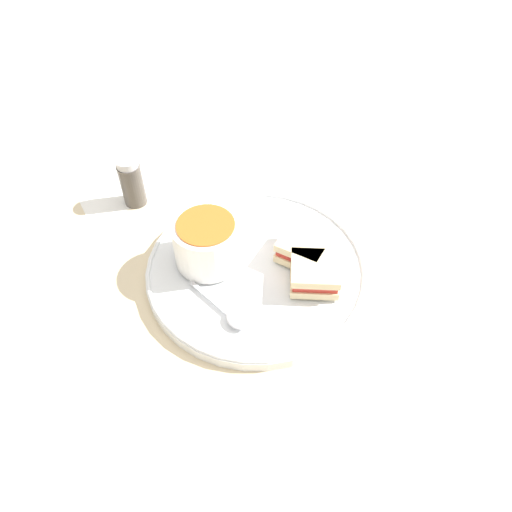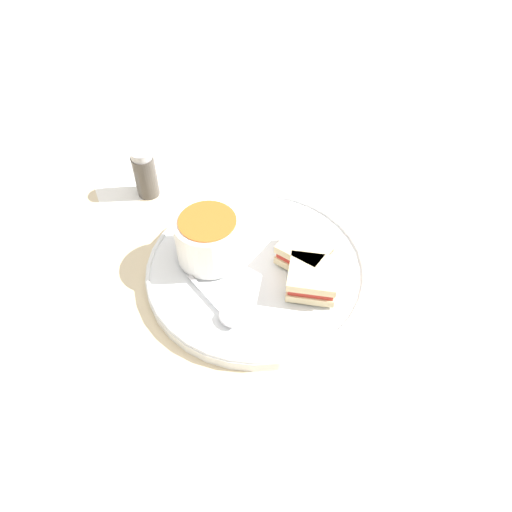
{
  "view_description": "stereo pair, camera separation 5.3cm",
  "coord_description": "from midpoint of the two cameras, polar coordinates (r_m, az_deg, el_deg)",
  "views": [
    {
      "loc": [
        0.04,
        0.47,
        0.58
      ],
      "look_at": [
        0.0,
        0.0,
        0.04
      ],
      "focal_mm": 35.0,
      "sensor_mm": 36.0,
      "label": 1
    },
    {
      "loc": [
        -0.01,
        0.47,
        0.58
      ],
      "look_at": [
        0.0,
        0.0,
        0.04
      ],
      "focal_mm": 35.0,
      "sensor_mm": 36.0,
      "label": 2
    }
  ],
  "objects": [
    {
      "name": "ground_plane",
      "position": [
        0.75,
        2.02,
        -2.19
      ],
      "size": [
        2.4,
        2.4,
        0.0
      ],
      "primitive_type": "plane",
      "color": "beige"
    },
    {
      "name": "plate",
      "position": [
        0.74,
        2.04,
        -1.64
      ],
      "size": [
        0.33,
        0.33,
        0.02
      ],
      "color": "white",
      "rests_on": "ground_plane"
    },
    {
      "name": "soup_bowl",
      "position": [
        0.72,
        -3.32,
        1.98
      ],
      "size": [
        0.1,
        0.1,
        0.07
      ],
      "color": "white",
      "rests_on": "plate"
    },
    {
      "name": "spoon",
      "position": [
        0.68,
        -1.34,
        -6.75
      ],
      "size": [
        0.08,
        0.1,
        0.01
      ],
      "rotation": [
        0.0,
        0.0,
        8.54
      ],
      "color": "silver",
      "rests_on": "plate"
    },
    {
      "name": "sandwich_half_near",
      "position": [
        0.7,
        8.61,
        -2.67
      ],
      "size": [
        0.08,
        0.07,
        0.04
      ],
      "rotation": [
        0.0,
        0.0,
        2.99
      ],
      "color": "beige",
      "rests_on": "plate"
    },
    {
      "name": "sandwich_half_far",
      "position": [
        0.73,
        7.71,
        0.45
      ],
      "size": [
        0.09,
        0.09,
        0.04
      ],
      "rotation": [
        0.0,
        0.0,
        2.54
      ],
      "color": "beige",
      "rests_on": "plate"
    },
    {
      "name": "salt_shaker",
      "position": [
        0.86,
        -10.84,
        9.19
      ],
      "size": [
        0.04,
        0.04,
        0.09
      ],
      "color": "#4C4742",
      "rests_on": "ground_plane"
    },
    {
      "name": "menu_sheet",
      "position": [
        0.98,
        -11.38,
        11.1
      ],
      "size": [
        0.28,
        0.3,
        0.0
      ],
      "rotation": [
        0.0,
        0.0,
        0.42
      ],
      "color": "white",
      "rests_on": "ground_plane"
    }
  ]
}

